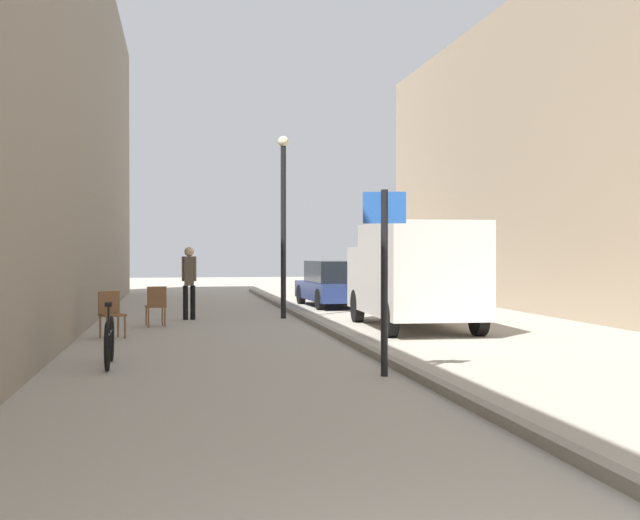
{
  "coord_description": "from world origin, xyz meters",
  "views": [
    {
      "loc": [
        -1.65,
        -2.59,
        1.73
      ],
      "look_at": [
        0.72,
        10.35,
        1.6
      ],
      "focal_mm": 44.26,
      "sensor_mm": 36.0,
      "label": 1
    }
  ],
  "objects_px": {
    "pedestrian_main_foreground": "(189,278)",
    "cafe_chair_near_window": "(156,303)",
    "cafe_chair_by_doorway": "(111,311)",
    "lamp_post": "(283,214)",
    "bicycle_leaning": "(109,341)",
    "street_sign_post": "(384,265)",
    "delivery_van": "(413,272)",
    "parked_car": "(335,284)"
  },
  "relations": [
    {
      "from": "parked_car",
      "to": "pedestrian_main_foreground",
      "type": "bearing_deg",
      "value": -140.51
    },
    {
      "from": "bicycle_leaning",
      "to": "cafe_chair_by_doorway",
      "type": "xyz_separation_m",
      "value": [
        -0.29,
        4.03,
        0.17
      ]
    },
    {
      "from": "street_sign_post",
      "to": "bicycle_leaning",
      "type": "bearing_deg",
      "value": -8.54
    },
    {
      "from": "pedestrian_main_foreground",
      "to": "cafe_chair_by_doorway",
      "type": "bearing_deg",
      "value": 70.0
    },
    {
      "from": "lamp_post",
      "to": "cafe_chair_near_window",
      "type": "xyz_separation_m",
      "value": [
        -3.21,
        -1.78,
        -2.18
      ]
    },
    {
      "from": "bicycle_leaning",
      "to": "cafe_chair_near_window",
      "type": "xyz_separation_m",
      "value": [
        0.54,
        6.31,
        0.17
      ]
    },
    {
      "from": "lamp_post",
      "to": "bicycle_leaning",
      "type": "relative_size",
      "value": 2.69
    },
    {
      "from": "lamp_post",
      "to": "cafe_chair_by_doorway",
      "type": "xyz_separation_m",
      "value": [
        -4.05,
        -4.06,
        -2.18
      ]
    },
    {
      "from": "lamp_post",
      "to": "cafe_chair_near_window",
      "type": "height_order",
      "value": "lamp_post"
    },
    {
      "from": "pedestrian_main_foreground",
      "to": "parked_car",
      "type": "bearing_deg",
      "value": -136.25
    },
    {
      "from": "cafe_chair_near_window",
      "to": "cafe_chair_by_doorway",
      "type": "xyz_separation_m",
      "value": [
        -0.84,
        -2.29,
        0.0
      ]
    },
    {
      "from": "cafe_chair_near_window",
      "to": "street_sign_post",
      "type": "bearing_deg",
      "value": -77.51
    },
    {
      "from": "delivery_van",
      "to": "lamp_post",
      "type": "distance_m",
      "value": 4.36
    },
    {
      "from": "cafe_chair_near_window",
      "to": "pedestrian_main_foreground",
      "type": "bearing_deg",
      "value": 56.43
    },
    {
      "from": "parked_car",
      "to": "cafe_chair_by_doorway",
      "type": "bearing_deg",
      "value": -129.76
    },
    {
      "from": "delivery_van",
      "to": "bicycle_leaning",
      "type": "bearing_deg",
      "value": -140.14
    },
    {
      "from": "pedestrian_main_foreground",
      "to": "street_sign_post",
      "type": "height_order",
      "value": "street_sign_post"
    },
    {
      "from": "pedestrian_main_foreground",
      "to": "delivery_van",
      "type": "relative_size",
      "value": 0.36
    },
    {
      "from": "bicycle_leaning",
      "to": "street_sign_post",
      "type": "bearing_deg",
      "value": -24.96
    },
    {
      "from": "parked_car",
      "to": "bicycle_leaning",
      "type": "height_order",
      "value": "parked_car"
    },
    {
      "from": "bicycle_leaning",
      "to": "lamp_post",
      "type": "bearing_deg",
      "value": 63.63
    },
    {
      "from": "delivery_van",
      "to": "cafe_chair_near_window",
      "type": "xyz_separation_m",
      "value": [
        -5.74,
        1.48,
        -0.73
      ]
    },
    {
      "from": "street_sign_post",
      "to": "parked_car",
      "type": "bearing_deg",
      "value": -83.76
    },
    {
      "from": "parked_car",
      "to": "street_sign_post",
      "type": "xyz_separation_m",
      "value": [
        -2.15,
        -14.01,
        0.83
      ]
    },
    {
      "from": "pedestrian_main_foreground",
      "to": "cafe_chair_near_window",
      "type": "height_order",
      "value": "pedestrian_main_foreground"
    },
    {
      "from": "cafe_chair_near_window",
      "to": "parked_car",
      "type": "bearing_deg",
      "value": 37.81
    },
    {
      "from": "parked_car",
      "to": "delivery_van",
      "type": "bearing_deg",
      "value": -90.5
    },
    {
      "from": "lamp_post",
      "to": "bicycle_leaning",
      "type": "bearing_deg",
      "value": -114.91
    },
    {
      "from": "pedestrian_main_foreground",
      "to": "lamp_post",
      "type": "xyz_separation_m",
      "value": [
        2.43,
        -0.03,
        1.65
      ]
    },
    {
      "from": "parked_car",
      "to": "cafe_chair_by_doorway",
      "type": "height_order",
      "value": "parked_car"
    },
    {
      "from": "cafe_chair_by_doorway",
      "to": "delivery_van",
      "type": "bearing_deg",
      "value": 162.41
    },
    {
      "from": "delivery_van",
      "to": "cafe_chair_by_doorway",
      "type": "bearing_deg",
      "value": -170.75
    },
    {
      "from": "cafe_chair_near_window",
      "to": "lamp_post",
      "type": "bearing_deg",
      "value": 18.89
    },
    {
      "from": "delivery_van",
      "to": "bicycle_leaning",
      "type": "distance_m",
      "value": 7.98
    },
    {
      "from": "lamp_post",
      "to": "bicycle_leaning",
      "type": "height_order",
      "value": "lamp_post"
    },
    {
      "from": "street_sign_post",
      "to": "bicycle_leaning",
      "type": "distance_m",
      "value": 4.36
    },
    {
      "from": "pedestrian_main_foreground",
      "to": "lamp_post",
      "type": "bearing_deg",
      "value": -178.99
    },
    {
      "from": "cafe_chair_near_window",
      "to": "cafe_chair_by_doorway",
      "type": "distance_m",
      "value": 2.43
    },
    {
      "from": "delivery_van",
      "to": "bicycle_leaning",
      "type": "height_order",
      "value": "delivery_van"
    },
    {
      "from": "cafe_chair_near_window",
      "to": "cafe_chair_by_doorway",
      "type": "height_order",
      "value": "same"
    },
    {
      "from": "street_sign_post",
      "to": "cafe_chair_near_window",
      "type": "height_order",
      "value": "street_sign_post"
    },
    {
      "from": "street_sign_post",
      "to": "lamp_post",
      "type": "xyz_separation_m",
      "value": [
        -0.1,
        9.76,
        1.18
      ]
    }
  ]
}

